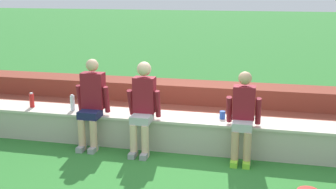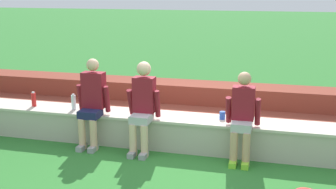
{
  "view_description": "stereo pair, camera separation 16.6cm",
  "coord_description": "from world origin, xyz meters",
  "px_view_note": "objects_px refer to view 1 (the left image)",
  "views": [
    {
      "loc": [
        1.16,
        -5.94,
        2.46
      ],
      "look_at": [
        -0.29,
        0.28,
        0.85
      ],
      "focal_mm": 45.58,
      "sensor_mm": 36.0,
      "label": 1
    },
    {
      "loc": [
        1.32,
        -5.9,
        2.46
      ],
      "look_at": [
        -0.29,
        0.28,
        0.85
      ],
      "focal_mm": 45.58,
      "sensor_mm": 36.0,
      "label": 2
    }
  ],
  "objects_px": {
    "person_left_of_center": "(92,101)",
    "water_bottle_near_right": "(32,100)",
    "plastic_cup_left_end": "(222,115)",
    "person_right_of_center": "(243,115)",
    "water_bottle_center_gap": "(73,103)",
    "person_center": "(143,105)"
  },
  "relations": [
    {
      "from": "water_bottle_center_gap",
      "to": "water_bottle_near_right",
      "type": "relative_size",
      "value": 1.06
    },
    {
      "from": "person_left_of_center",
      "to": "water_bottle_near_right",
      "type": "distance_m",
      "value": 1.2
    },
    {
      "from": "water_bottle_near_right",
      "to": "plastic_cup_left_end",
      "type": "xyz_separation_m",
      "value": [
        3.18,
        0.08,
        -0.06
      ]
    },
    {
      "from": "person_left_of_center",
      "to": "person_right_of_center",
      "type": "bearing_deg",
      "value": -0.98
    },
    {
      "from": "water_bottle_center_gap",
      "to": "water_bottle_near_right",
      "type": "xyz_separation_m",
      "value": [
        -0.75,
        0.02,
        -0.01
      ]
    },
    {
      "from": "person_left_of_center",
      "to": "person_center",
      "type": "relative_size",
      "value": 1.0
    },
    {
      "from": "water_bottle_near_right",
      "to": "person_right_of_center",
      "type": "bearing_deg",
      "value": -4.42
    },
    {
      "from": "person_center",
      "to": "person_right_of_center",
      "type": "bearing_deg",
      "value": 0.17
    },
    {
      "from": "person_left_of_center",
      "to": "water_bottle_center_gap",
      "type": "xyz_separation_m",
      "value": [
        -0.43,
        0.21,
        -0.11
      ]
    },
    {
      "from": "water_bottle_center_gap",
      "to": "water_bottle_near_right",
      "type": "height_order",
      "value": "water_bottle_center_gap"
    },
    {
      "from": "person_left_of_center",
      "to": "person_right_of_center",
      "type": "relative_size",
      "value": 1.07
    },
    {
      "from": "person_right_of_center",
      "to": "water_bottle_center_gap",
      "type": "relative_size",
      "value": 4.9
    },
    {
      "from": "water_bottle_near_right",
      "to": "person_center",
      "type": "bearing_deg",
      "value": -7.77
    },
    {
      "from": "person_left_of_center",
      "to": "person_center",
      "type": "height_order",
      "value": "person_left_of_center"
    },
    {
      "from": "person_right_of_center",
      "to": "plastic_cup_left_end",
      "type": "height_order",
      "value": "person_right_of_center"
    },
    {
      "from": "water_bottle_center_gap",
      "to": "plastic_cup_left_end",
      "type": "height_order",
      "value": "water_bottle_center_gap"
    },
    {
      "from": "person_right_of_center",
      "to": "plastic_cup_left_end",
      "type": "xyz_separation_m",
      "value": [
        -0.33,
        0.35,
        -0.12
      ]
    },
    {
      "from": "person_left_of_center",
      "to": "water_bottle_center_gap",
      "type": "height_order",
      "value": "person_left_of_center"
    },
    {
      "from": "person_right_of_center",
      "to": "water_bottle_near_right",
      "type": "xyz_separation_m",
      "value": [
        -3.51,
        0.27,
        -0.06
      ]
    },
    {
      "from": "person_right_of_center",
      "to": "water_bottle_center_gap",
      "type": "xyz_separation_m",
      "value": [
        -2.76,
        0.25,
        -0.06
      ]
    },
    {
      "from": "person_left_of_center",
      "to": "person_right_of_center",
      "type": "distance_m",
      "value": 2.33
    },
    {
      "from": "water_bottle_near_right",
      "to": "plastic_cup_left_end",
      "type": "height_order",
      "value": "water_bottle_near_right"
    }
  ]
}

